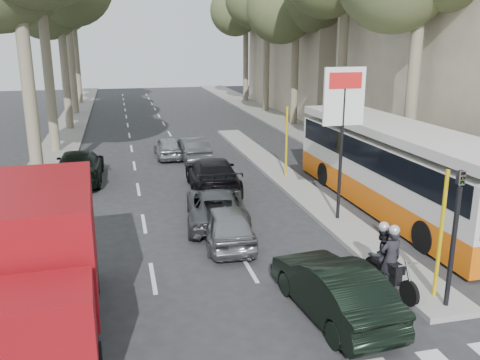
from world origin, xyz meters
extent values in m
plane|color=#28282B|center=(0.00, 0.00, 0.00)|extent=(120.00, 120.00, 0.00)
cube|color=gray|center=(8.60, 25.00, 0.06)|extent=(3.20, 70.00, 0.12)
cube|color=gray|center=(-8.00, 28.00, 0.06)|extent=(2.40, 64.00, 0.12)
cube|color=gray|center=(3.25, 11.00, 0.08)|extent=(1.50, 26.00, 0.16)
cube|color=#B7A88E|center=(15.50, 34.00, 8.00)|extent=(11.00, 20.00, 16.00)
cylinder|color=yellow|center=(3.25, -1.00, 1.75)|extent=(0.10, 0.10, 3.50)
cylinder|color=yellow|center=(3.25, 5.00, 1.75)|extent=(0.10, 0.10, 3.50)
cylinder|color=yellow|center=(3.25, 11.00, 1.75)|extent=(0.10, 0.10, 3.50)
cylinder|color=black|center=(3.25, 5.00, 2.60)|extent=(0.12, 0.12, 5.20)
cube|color=white|center=(3.25, 5.00, 4.60)|extent=(1.50, 0.10, 2.00)
cube|color=red|center=(3.25, 4.94, 5.15)|extent=(1.20, 0.02, 0.55)
cylinder|color=black|center=(3.25, -1.50, 1.60)|extent=(0.12, 0.12, 3.20)
imported|color=black|center=(3.25, -1.50, 3.10)|extent=(0.16, 0.41, 1.00)
cylinder|color=#6B604C|center=(-8.00, 12.00, 4.20)|extent=(0.56, 0.56, 8.40)
cylinder|color=#6B604C|center=(-8.10, 20.00, 4.48)|extent=(0.56, 0.56, 8.96)
cylinder|color=#6B604C|center=(-7.90, 28.00, 4.06)|extent=(0.56, 0.56, 8.12)
sphere|color=#495831|center=(-8.90, 28.60, 8.99)|extent=(5.20, 5.20, 5.20)
cylinder|color=#6B604C|center=(-8.00, 36.00, 4.76)|extent=(0.56, 0.56, 9.52)
cylinder|color=#6B604C|center=(-8.10, 44.00, 4.34)|extent=(0.56, 0.56, 8.68)
sphere|color=#495831|center=(-9.10, 44.60, 9.61)|extent=(5.20, 5.20, 5.20)
cylinder|color=#6B604C|center=(9.00, 10.00, 4.20)|extent=(0.56, 0.56, 8.40)
cylinder|color=#6B604C|center=(9.10, 18.00, 4.62)|extent=(0.56, 0.56, 9.24)
cylinder|color=#6B604C|center=(8.90, 26.00, 3.92)|extent=(0.56, 0.56, 7.84)
sphere|color=#495831|center=(7.90, 26.60, 8.68)|extent=(5.20, 5.20, 5.20)
cylinder|color=#6B604C|center=(9.00, 34.00, 4.48)|extent=(0.56, 0.56, 8.96)
cylinder|color=#6B604C|center=(9.10, 42.00, 4.20)|extent=(0.56, 0.56, 8.40)
sphere|color=#495831|center=(8.10, 42.60, 9.30)|extent=(5.20, 5.20, 5.20)
imported|color=gray|center=(-1.16, 4.00, 0.66)|extent=(1.71, 3.92, 1.31)
imported|color=black|center=(0.43, -1.00, 0.71)|extent=(1.95, 4.42, 1.41)
imported|color=#46484D|center=(-1.10, 6.00, 0.64)|extent=(2.68, 4.82, 1.28)
imported|color=black|center=(-0.50, 9.92, 0.75)|extent=(2.38, 5.28, 1.50)
imported|color=#999CA1|center=(-1.75, 16.98, 0.60)|extent=(1.44, 3.52, 1.19)
imported|color=#484A4F|center=(-0.50, 16.05, 0.65)|extent=(1.64, 4.02, 1.30)
imported|color=black|center=(-6.30, 12.96, 0.75)|extent=(2.19, 5.22, 1.51)
cube|color=black|center=(-6.26, -0.46, 0.57)|extent=(2.59, 6.36, 0.26)
cylinder|color=black|center=(-7.39, 1.37, 0.47)|extent=(0.36, 0.95, 0.94)
cylinder|color=black|center=(-5.30, 1.47, 0.47)|extent=(0.36, 0.95, 0.94)
cube|color=maroon|center=(-6.14, -2.85, 1.51)|extent=(2.36, 1.57, 1.77)
cube|color=black|center=(-6.11, -3.53, 1.72)|extent=(2.09, 0.18, 0.94)
cube|color=maroon|center=(-6.29, 0.38, 2.03)|extent=(2.60, 4.49, 2.61)
cube|color=#DE5E0C|center=(6.03, 5.94, 0.61)|extent=(2.88, 12.77, 1.00)
cube|color=silver|center=(6.03, 5.94, 1.94)|extent=(2.88, 12.77, 1.66)
cube|color=black|center=(6.03, 5.94, 2.27)|extent=(2.90, 12.26, 0.94)
cube|color=silver|center=(6.03, 5.94, 3.16)|extent=(2.88, 12.77, 0.33)
cylinder|color=black|center=(4.80, 1.85, 0.50)|extent=(0.32, 1.07, 1.06)
cylinder|color=black|center=(4.74, 9.75, 0.50)|extent=(0.32, 1.07, 1.06)
cylinder|color=black|center=(7.27, 9.77, 0.50)|extent=(0.32, 1.07, 1.06)
cylinder|color=black|center=(2.50, -1.05, 0.33)|extent=(0.19, 0.67, 0.67)
cylinder|color=black|center=(2.30, 0.50, 0.33)|extent=(0.19, 0.67, 0.67)
cylinder|color=silver|center=(2.49, -0.98, 0.73)|extent=(0.11, 0.42, 0.83)
cube|color=black|center=(2.39, -0.22, 0.47)|extent=(0.33, 0.80, 0.31)
cube|color=black|center=(2.42, -0.43, 0.75)|extent=(0.37, 0.50, 0.23)
cube|color=black|center=(2.35, 0.08, 0.69)|extent=(0.37, 0.71, 0.12)
cylinder|color=silver|center=(2.48, -0.92, 1.06)|extent=(0.64, 0.12, 0.04)
imported|color=black|center=(2.39, -0.22, 0.93)|extent=(0.69, 0.50, 1.75)
imported|color=black|center=(2.34, 0.19, 0.87)|extent=(0.85, 0.54, 1.64)
sphere|color=#B2B2B7|center=(2.40, -0.28, 1.75)|extent=(0.29, 0.29, 0.29)
sphere|color=#B2B2B7|center=(2.34, 0.16, 1.68)|extent=(0.29, 0.29, 0.29)
imported|color=#453651|center=(7.97, 7.41, 1.10)|extent=(1.25, 1.15, 1.96)
imported|color=#6A5D4F|center=(7.36, 8.37, 0.90)|extent=(1.09, 0.95, 1.57)
camera|label=1|loc=(-4.37, -11.28, 6.53)|focal=38.00mm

